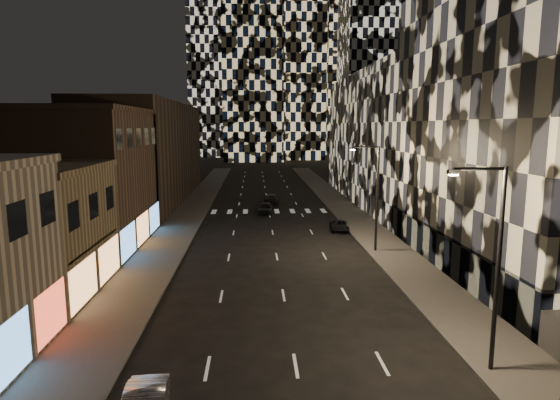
{
  "coord_description": "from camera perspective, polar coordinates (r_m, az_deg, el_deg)",
  "views": [
    {
      "loc": [
        -1.79,
        -8.77,
        10.81
      ],
      "look_at": [
        -0.15,
        21.42,
        6.0
      ],
      "focal_mm": 30.0,
      "sensor_mm": 36.0,
      "label": 1
    }
  ],
  "objects": [
    {
      "name": "midrise_filler_right",
      "position": [
        69.31,
        15.33,
        7.22
      ],
      "size": [
        16.0,
        40.0,
        18.0
      ],
      "primitive_type": "cube",
      "color": "#232326",
      "rests_on": "ground"
    },
    {
      "name": "streetlight_near",
      "position": [
        22.03,
        24.58,
        -6.15
      ],
      "size": [
        2.55,
        0.25,
        9.0
      ],
      "color": "black",
      "rests_on": "sidewalk_right"
    },
    {
      "name": "car_dark_midlane",
      "position": [
        58.13,
        -1.8,
        -1.0
      ],
      "size": [
        1.96,
        4.15,
        1.37
      ],
      "primitive_type": "imported",
      "rotation": [
        0.0,
        0.0,
        -0.09
      ],
      "color": "black",
      "rests_on": "ground"
    },
    {
      "name": "retail_brown",
      "position": [
        45.18,
        -22.79,
        2.22
      ],
      "size": [
        10.0,
        15.0,
        12.0
      ],
      "primitive_type": "cube",
      "color": "#493729",
      "rests_on": "ground"
    },
    {
      "name": "retail_filler_left",
      "position": [
        70.53,
        -15.65,
        5.61
      ],
      "size": [
        10.0,
        40.0,
        14.0
      ],
      "primitive_type": "cube",
      "color": "#493729",
      "rests_on": "ground"
    },
    {
      "name": "sidewalk_left",
      "position": [
        60.3,
        -10.9,
        -1.38
      ],
      "size": [
        4.0,
        120.0,
        0.15
      ],
      "primitive_type": "cube",
      "color": "#47443F",
      "rests_on": "ground"
    },
    {
      "name": "curb_left",
      "position": [
        60.05,
        -8.91,
        -1.37
      ],
      "size": [
        0.2,
        120.0,
        0.15
      ],
      "primitive_type": "cube",
      "color": "#4C4C47",
      "rests_on": "ground"
    },
    {
      "name": "retail_tan",
      "position": [
        34.12,
        -29.58,
        -3.67
      ],
      "size": [
        10.0,
        10.0,
        8.0
      ],
      "primitive_type": "cube",
      "color": "#7B6849",
      "rests_on": "ground"
    },
    {
      "name": "midrise_base",
      "position": [
        37.31,
        19.29,
        -5.93
      ],
      "size": [
        0.6,
        25.0,
        3.0
      ],
      "primitive_type": "cube",
      "color": "#383838",
      "rests_on": "ground"
    },
    {
      "name": "streetlight_far",
      "position": [
        40.45,
        11.44,
        1.1
      ],
      "size": [
        2.55,
        0.25,
        9.0
      ],
      "color": "black",
      "rests_on": "sidewalk_right"
    },
    {
      "name": "sidewalk_right",
      "position": [
        60.9,
        8.09,
        -1.21
      ],
      "size": [
        4.0,
        120.0,
        0.15
      ],
      "primitive_type": "cube",
      "color": "#47443F",
      "rests_on": "ground"
    },
    {
      "name": "car_dark_oncoming",
      "position": [
        65.68,
        -1.09,
        0.16
      ],
      "size": [
        1.93,
        4.69,
        1.36
      ],
      "primitive_type": "imported",
      "rotation": [
        0.0,
        0.0,
        3.14
      ],
      "color": "black",
      "rests_on": "ground"
    },
    {
      "name": "tower_center_low",
      "position": [
        153.23,
        -3.38,
        22.88
      ],
      "size": [
        18.0,
        18.0,
        95.0
      ],
      "primitive_type": "cube",
      "color": "black",
      "rests_on": "ground"
    },
    {
      "name": "curb_right",
      "position": [
        60.52,
        6.14,
        -1.23
      ],
      "size": [
        0.2,
        120.0,
        0.15
      ],
      "primitive_type": "cube",
      "color": "#4C4C47",
      "rests_on": "ground"
    },
    {
      "name": "car_dark_rightlane",
      "position": [
        49.11,
        7.27,
        -3.12
      ],
      "size": [
        2.1,
        3.98,
        1.07
      ],
      "primitive_type": "imported",
      "rotation": [
        0.0,
        0.0,
        -0.09
      ],
      "color": "black",
      "rests_on": "ground"
    },
    {
      "name": "midrise_right",
      "position": [
        39.77,
        30.44,
        8.08
      ],
      "size": [
        16.0,
        25.0,
        22.0
      ],
      "primitive_type": "cube",
      "color": "#232326",
      "rests_on": "ground"
    }
  ]
}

